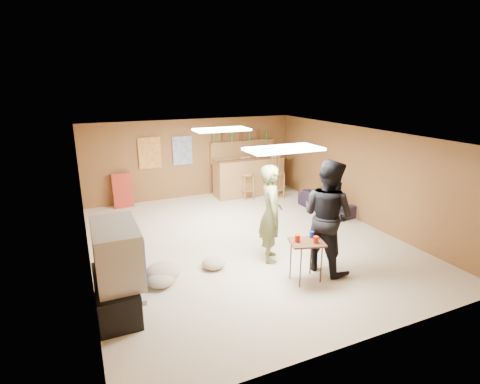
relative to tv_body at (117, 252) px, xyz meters
name	(u,v)px	position (x,y,z in m)	size (l,w,h in m)	color
ground	(244,240)	(2.65, 1.50, -0.90)	(7.00, 7.00, 0.00)	beige
ceiling	(244,135)	(2.65, 1.50, 1.30)	(6.00, 7.00, 0.02)	silver
wall_back	(193,158)	(2.65, 5.00, 0.20)	(6.00, 0.02, 2.20)	brown
wall_front	(366,265)	(2.65, -2.00, 0.20)	(6.00, 0.02, 2.20)	brown
wall_left	(84,210)	(-0.35, 1.50, 0.20)	(0.02, 7.00, 2.20)	brown
wall_right	(361,175)	(5.65, 1.50, 0.20)	(0.02, 7.00, 2.20)	brown
tv_stand	(116,294)	(-0.07, 0.00, -0.65)	(0.55, 1.30, 0.50)	black
dvd_box	(132,297)	(0.15, 0.00, -0.75)	(0.35, 0.50, 0.08)	#B2B2B7
tv_body	(117,252)	(0.00, 0.00, 0.00)	(0.60, 1.10, 0.80)	#B2B2B7
tv_screen	(139,248)	(0.31, 0.00, 0.00)	(0.02, 0.95, 0.65)	navy
bar_counter	(249,176)	(4.15, 4.45, -0.35)	(2.00, 0.60, 1.10)	olive
bar_lip	(253,159)	(4.15, 4.20, 0.20)	(2.10, 0.12, 0.05)	#442316
bar_shelf	(242,141)	(4.15, 4.90, 0.60)	(2.00, 0.18, 0.05)	olive
bar_backing	(242,151)	(4.15, 4.92, 0.30)	(2.00, 0.14, 0.60)	olive
poster_left	(150,153)	(1.45, 4.96, 0.45)	(0.60, 0.03, 0.85)	#BF3F26
poster_right	(182,151)	(2.35, 4.96, 0.45)	(0.55, 0.03, 0.80)	#334C99
folding_chair_stack	(123,190)	(0.65, 4.80, -0.45)	(0.50, 0.14, 0.90)	#B32E21
ceiling_panel_front	(284,149)	(2.65, 0.00, 1.27)	(1.20, 0.60, 0.04)	white
ceiling_panel_back	(222,130)	(2.65, 2.70, 1.27)	(1.20, 0.60, 0.04)	white
person_olive	(271,213)	(2.74, 0.53, 0.00)	(0.66, 0.43, 1.80)	#5C6339
person_black	(327,216)	(3.44, -0.20, 0.09)	(0.96, 0.75, 1.98)	black
sofa	(327,202)	(5.35, 2.32, -0.67)	(1.60, 0.62, 0.47)	black
tray_table	(306,261)	(2.90, -0.41, -0.55)	(0.54, 0.43, 0.70)	#442316
cup_red_near	(297,238)	(2.76, -0.34, -0.14)	(0.09, 0.09, 0.12)	red
cup_red_far	(316,240)	(3.00, -0.51, -0.14)	(0.08, 0.08, 0.11)	red
cup_blue	(312,234)	(3.06, -0.30, -0.14)	(0.08, 0.08, 0.11)	navy
bar_stool_left	(247,177)	(3.93, 4.09, -0.27)	(0.40, 0.40, 1.26)	olive
bar_stool_right	(278,177)	(4.77, 3.84, -0.31)	(0.37, 0.37, 1.18)	olive
cushion_near_tv	(163,272)	(0.74, 0.60, -0.77)	(0.59, 0.59, 0.26)	tan
cushion_mid	(214,263)	(1.66, 0.62, -0.81)	(0.42, 0.42, 0.19)	tan
cushion_far	(161,280)	(0.66, 0.41, -0.80)	(0.46, 0.46, 0.21)	tan
bottle_row	(241,136)	(4.09, 4.88, 0.75)	(1.76, 0.08, 0.26)	#3F7233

